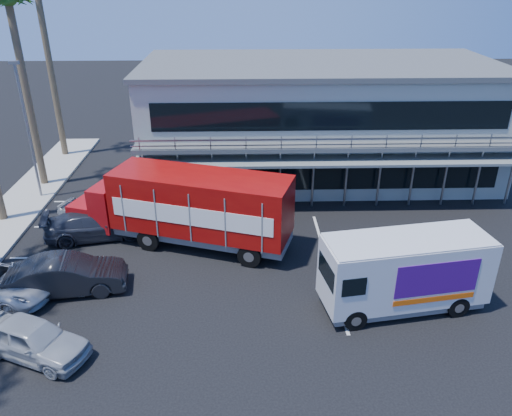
{
  "coord_description": "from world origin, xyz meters",
  "views": [
    {
      "loc": [
        -1.95,
        -16.85,
        12.68
      ],
      "look_at": [
        -1.35,
        4.48,
        2.3
      ],
      "focal_mm": 35.0,
      "sensor_mm": 36.0,
      "label": 1
    }
  ],
  "objects_px": {
    "parked_car_b": "(67,275)",
    "white_van": "(404,272)",
    "red_truck": "(187,206)",
    "parked_car_a": "(33,339)"
  },
  "relations": [
    {
      "from": "white_van",
      "to": "parked_car_b",
      "type": "height_order",
      "value": "white_van"
    },
    {
      "from": "parked_car_a",
      "to": "parked_car_b",
      "type": "relative_size",
      "value": 0.85
    },
    {
      "from": "white_van",
      "to": "parked_car_b",
      "type": "relative_size",
      "value": 1.39
    },
    {
      "from": "white_van",
      "to": "parked_car_b",
      "type": "bearing_deg",
      "value": 164.81
    },
    {
      "from": "red_truck",
      "to": "parked_car_a",
      "type": "height_order",
      "value": "red_truck"
    },
    {
      "from": "white_van",
      "to": "parked_car_a",
      "type": "relative_size",
      "value": 1.63
    },
    {
      "from": "red_truck",
      "to": "parked_car_b",
      "type": "xyz_separation_m",
      "value": [
        -4.76,
        -4.05,
        -1.28
      ]
    },
    {
      "from": "parked_car_b",
      "to": "white_van",
      "type": "bearing_deg",
      "value": -104.63
    },
    {
      "from": "red_truck",
      "to": "parked_car_a",
      "type": "relative_size",
      "value": 2.74
    },
    {
      "from": "red_truck",
      "to": "white_van",
      "type": "bearing_deg",
      "value": -12.58
    }
  ]
}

